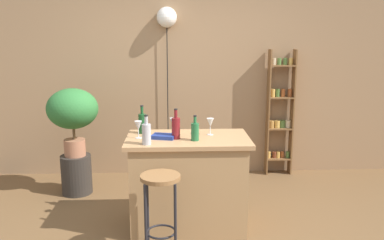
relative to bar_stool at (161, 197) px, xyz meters
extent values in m
plane|color=brown|center=(0.24, 0.28, -0.54)|extent=(12.00, 12.00, 0.00)
cube|color=#997551|center=(0.24, 2.23, 0.86)|extent=(6.40, 0.10, 2.80)
cube|color=#A87F51|center=(0.24, 0.58, -0.11)|extent=(1.07, 0.62, 0.86)
cube|color=tan|center=(0.24, 0.58, 0.34)|extent=(1.17, 0.67, 0.04)
cylinder|color=black|center=(-0.12, -0.12, -0.19)|extent=(0.02, 0.02, 0.70)
cylinder|color=black|center=(0.12, -0.12, -0.19)|extent=(0.02, 0.02, 0.70)
cylinder|color=black|center=(-0.12, 0.12, -0.19)|extent=(0.02, 0.02, 0.70)
cylinder|color=black|center=(0.12, 0.12, -0.19)|extent=(0.02, 0.02, 0.70)
torus|color=black|center=(0.00, 0.00, -0.31)|extent=(0.26, 0.26, 0.02)
cylinder|color=olive|center=(0.00, 0.00, 0.18)|extent=(0.33, 0.33, 0.03)
cube|color=brown|center=(1.36, 2.07, 0.29)|extent=(0.02, 0.16, 1.67)
cube|color=brown|center=(1.68, 2.07, 0.29)|extent=(0.02, 0.16, 1.67)
cube|color=brown|center=(1.52, 2.07, -0.33)|extent=(0.31, 0.16, 0.02)
cylinder|color=gold|center=(1.39, 2.07, -0.28)|extent=(0.05, 0.05, 0.08)
cylinder|color=brown|center=(1.46, 2.07, -0.28)|extent=(0.05, 0.05, 0.08)
cylinder|color=gold|center=(1.52, 2.07, -0.28)|extent=(0.05, 0.05, 0.08)
cylinder|color=#994C23|center=(1.57, 2.08, -0.28)|extent=(0.05, 0.05, 0.08)
cylinder|color=#4C7033|center=(1.65, 2.07, -0.28)|extent=(0.05, 0.05, 0.08)
cube|color=brown|center=(1.52, 2.07, 0.08)|extent=(0.31, 0.16, 0.02)
cylinder|color=#AD7A38|center=(1.41, 2.07, 0.14)|extent=(0.08, 0.08, 0.10)
cylinder|color=gold|center=(1.49, 2.08, 0.14)|extent=(0.08, 0.08, 0.10)
cylinder|color=#4C7033|center=(1.56, 2.08, 0.14)|extent=(0.08, 0.08, 0.10)
cylinder|color=beige|center=(1.64, 2.08, 0.14)|extent=(0.08, 0.08, 0.10)
cube|color=brown|center=(1.52, 2.07, 0.50)|extent=(0.31, 0.16, 0.02)
cylinder|color=gold|center=(1.41, 2.07, 0.56)|extent=(0.05, 0.05, 0.10)
cylinder|color=#4C7033|center=(1.48, 2.08, 0.56)|extent=(0.05, 0.05, 0.10)
cylinder|color=#994C23|center=(1.55, 2.07, 0.56)|extent=(0.05, 0.05, 0.10)
cylinder|color=#994C23|center=(1.64, 2.07, 0.56)|extent=(0.05, 0.05, 0.10)
cube|color=brown|center=(1.52, 2.07, 0.92)|extent=(0.31, 0.16, 0.02)
cylinder|color=beige|center=(1.41, 2.08, 0.97)|extent=(0.05, 0.05, 0.09)
cylinder|color=#4C7033|center=(1.48, 2.07, 0.97)|extent=(0.05, 0.05, 0.09)
cylinder|color=#4C7033|center=(1.56, 2.07, 0.97)|extent=(0.05, 0.05, 0.09)
cylinder|color=gold|center=(1.63, 2.07, 0.97)|extent=(0.05, 0.05, 0.09)
cylinder|color=#2D2823|center=(-1.05, 1.48, -0.31)|extent=(0.35, 0.35, 0.46)
cylinder|color=#A86B4C|center=(-1.05, 1.48, 0.02)|extent=(0.24, 0.24, 0.20)
cylinder|color=brown|center=(-1.05, 1.48, 0.20)|extent=(0.03, 0.03, 0.16)
ellipsoid|color=#2D7033|center=(-1.05, 1.48, 0.48)|extent=(0.59, 0.53, 0.47)
cylinder|color=#B2B2B7|center=(-0.13, 0.34, 0.45)|extent=(0.08, 0.08, 0.18)
cylinder|color=#B2B2B7|center=(-0.13, 0.34, 0.58)|extent=(0.03, 0.03, 0.07)
cylinder|color=black|center=(-0.13, 0.34, 0.62)|extent=(0.03, 0.03, 0.01)
cylinder|color=maroon|center=(0.13, 0.53, 0.46)|extent=(0.08, 0.08, 0.20)
cylinder|color=maroon|center=(0.13, 0.53, 0.59)|extent=(0.03, 0.03, 0.08)
cylinder|color=black|center=(0.13, 0.53, 0.64)|extent=(0.03, 0.03, 0.01)
cylinder|color=#194C23|center=(-0.20, 0.76, 0.46)|extent=(0.07, 0.07, 0.19)
cylinder|color=#194C23|center=(-0.20, 0.76, 0.59)|extent=(0.03, 0.03, 0.07)
cylinder|color=black|center=(-0.20, 0.76, 0.63)|extent=(0.03, 0.03, 0.01)
cylinder|color=#236638|center=(0.31, 0.46, 0.44)|extent=(0.07, 0.07, 0.16)
cylinder|color=#236638|center=(0.31, 0.46, 0.55)|extent=(0.03, 0.03, 0.06)
cylinder|color=black|center=(0.31, 0.46, 0.59)|extent=(0.03, 0.03, 0.01)
cylinder|color=silver|center=(-0.22, 0.57, 0.36)|extent=(0.06, 0.06, 0.00)
cylinder|color=silver|center=(-0.22, 0.57, 0.40)|extent=(0.01, 0.01, 0.07)
cone|color=silver|center=(-0.22, 0.57, 0.48)|extent=(0.07, 0.07, 0.08)
cylinder|color=silver|center=(0.46, 0.66, 0.36)|extent=(0.06, 0.06, 0.00)
cylinder|color=silver|center=(0.46, 0.66, 0.40)|extent=(0.01, 0.01, 0.07)
cone|color=silver|center=(0.46, 0.66, 0.48)|extent=(0.07, 0.07, 0.08)
cylinder|color=silver|center=(0.11, 0.69, 0.36)|extent=(0.06, 0.06, 0.00)
cylinder|color=silver|center=(0.11, 0.69, 0.40)|extent=(0.01, 0.01, 0.07)
cone|color=silver|center=(0.11, 0.69, 0.48)|extent=(0.07, 0.07, 0.08)
cube|color=navy|center=(0.02, 0.55, 0.38)|extent=(0.24, 0.20, 0.03)
cylinder|color=black|center=(0.03, 2.12, 0.49)|extent=(0.01, 0.01, 2.07)
sphere|color=white|center=(0.03, 2.12, 1.52)|extent=(0.26, 0.26, 0.26)
camera|label=1|loc=(0.12, -3.14, 1.32)|focal=37.90mm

